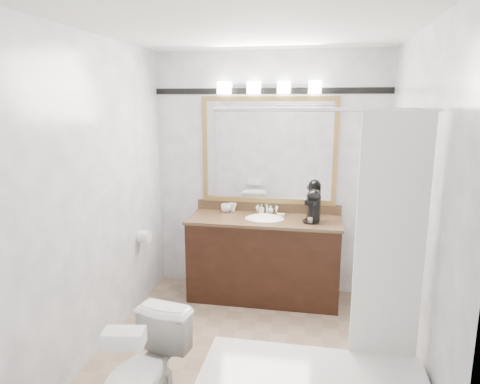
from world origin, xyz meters
name	(u,v)px	position (x,y,z in m)	size (l,w,h in m)	color
room	(248,202)	(0.00, 0.00, 1.25)	(2.42, 2.62, 2.52)	gray
vanity	(264,257)	(0.00, 1.02, 0.44)	(1.53, 0.58, 0.97)	black
mirror	(269,151)	(0.00, 1.28, 1.50)	(1.40, 0.04, 1.10)	#9A7D45
vanity_light_bar	(269,87)	(0.00, 1.23, 2.13)	(1.02, 0.14, 0.12)	silver
accent_stripe	(270,91)	(0.00, 1.29, 2.10)	(2.40, 0.01, 0.06)	black
tp_roll	(144,237)	(-1.14, 0.66, 0.70)	(0.12, 0.12, 0.11)	white
toilet	(144,375)	(-0.50, -0.89, 0.34)	(0.38, 0.67, 0.68)	white
tissue_box	(124,338)	(-0.50, -1.12, 0.72)	(0.22, 0.12, 0.09)	white
coffee_maker	(313,205)	(0.48, 0.99, 1.01)	(0.17, 0.20, 0.31)	black
cup_left	(226,208)	(-0.43, 1.20, 0.89)	(0.11, 0.11, 0.08)	white
cup_right	(232,207)	(-0.37, 1.23, 0.89)	(0.09, 0.09, 0.09)	white
soap_bottle_a	(262,209)	(-0.05, 1.17, 0.90)	(0.05, 0.05, 0.10)	white
soap_bottle_b	(271,209)	(0.04, 1.23, 0.89)	(0.06, 0.06, 0.08)	white
soap_bar	(281,215)	(0.15, 1.13, 0.86)	(0.07, 0.05, 0.02)	beige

